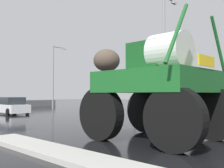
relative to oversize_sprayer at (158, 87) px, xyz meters
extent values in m
plane|color=black|center=(0.29, 11.69, -2.07)|extent=(120.00, 120.00, 0.00)
cube|color=#B2AFA8|center=(-4.12, -0.49, -2.00)|extent=(1.19, 10.32, 0.15)
cylinder|color=black|center=(-1.53, 1.62, -1.06)|extent=(0.49, 2.04, 2.03)
cylinder|color=black|center=(1.47, 1.67, -1.06)|extent=(0.49, 2.04, 2.03)
cylinder|color=black|center=(-1.47, -1.59, -1.06)|extent=(0.49, 2.04, 2.03)
cylinder|color=black|center=(1.53, -1.54, -1.06)|extent=(0.49, 2.04, 2.03)
cube|color=#195B23|center=(0.00, 0.04, 0.17)|extent=(3.57, 3.97, 0.81)
cube|color=#154E1E|center=(-0.01, 0.44, 1.17)|extent=(1.14, 1.50, 1.18)
cylinder|color=silver|center=(0.01, -0.52, 1.30)|extent=(1.46, 1.37, 1.44)
cylinder|color=#195B23|center=(-1.54, -1.75, 1.57)|extent=(1.37, 0.14, 2.05)
cylinder|color=#195B23|center=(1.61, -1.69, 1.60)|extent=(1.28, 0.14, 2.10)
cube|color=yellow|center=(0.03, -1.94, 0.83)|extent=(1.20, 0.06, 0.36)
cube|color=silver|center=(2.05, 17.10, -1.54)|extent=(1.87, 4.17, 0.70)
cube|color=#23282D|center=(2.05, 16.95, -0.87)|extent=(1.65, 2.16, 0.64)
cylinder|color=black|center=(2.96, 18.42, -1.77)|extent=(0.21, 0.61, 0.60)
cylinder|color=black|center=(1.15, 15.79, -1.77)|extent=(0.21, 0.61, 0.60)
cylinder|color=black|center=(2.85, 15.72, -1.77)|extent=(0.21, 0.61, 0.60)
cylinder|color=gray|center=(4.66, 5.10, -0.25)|extent=(0.11, 0.11, 3.63)
cube|color=black|center=(4.66, 5.31, 1.04)|extent=(0.24, 0.32, 0.84)
sphere|color=red|center=(4.66, 5.50, 1.31)|extent=(0.17, 0.17, 0.17)
sphere|color=#3C2403|center=(4.66, 5.50, 1.04)|extent=(0.17, 0.17, 0.17)
sphere|color=black|center=(4.66, 5.50, 0.77)|extent=(0.17, 0.17, 0.17)
cylinder|color=gray|center=(8.36, 5.23, 2.59)|extent=(0.18, 0.18, 9.31)
cube|color=silver|center=(9.79, 5.23, 6.99)|extent=(0.50, 0.24, 0.16)
cylinder|color=gray|center=(9.76, 22.43, 1.87)|extent=(0.18, 0.18, 7.88)
cylinder|color=gray|center=(10.62, 22.43, 5.66)|extent=(1.72, 0.10, 0.10)
cube|color=silver|center=(11.47, 22.43, 5.56)|extent=(0.50, 0.24, 0.16)
cylinder|color=#473828|center=(10.11, 13.24, 0.06)|extent=(0.30, 0.30, 4.26)
ellipsoid|color=brown|center=(10.11, 13.24, 3.13)|extent=(2.67, 2.67, 2.27)
camera|label=1|loc=(-8.57, -5.94, -0.30)|focal=42.68mm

